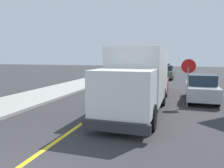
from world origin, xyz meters
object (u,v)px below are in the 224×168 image
object	(u,v)px
box_truck	(138,77)
parked_car_mid	(156,76)
parked_car_far	(166,72)
parked_car_furthest	(164,69)
stop_sign	(188,73)
parked_car_near	(156,83)
parked_van_across	(201,88)

from	to	relation	value
box_truck	parked_car_mid	world-z (taller)	box_truck
parked_car_far	box_truck	bearing A→B (deg)	-91.42
parked_car_mid	parked_car_furthest	bearing A→B (deg)	89.63
box_truck	parked_car_furthest	bearing A→B (deg)	90.42
box_truck	stop_sign	bearing A→B (deg)	39.75
box_truck	parked_car_near	distance (m)	6.26
parked_car_mid	parked_car_furthest	size ratio (longest dim) A/B	1.00
box_truck	parked_car_mid	size ratio (longest dim) A/B	1.61
parked_car_mid	parked_van_across	xyz separation A→B (m)	(3.58, -7.74, 0.00)
parked_car_far	parked_van_across	xyz separation A→B (m)	(2.89, -13.32, 0.00)
parked_car_mid	parked_car_furthest	world-z (taller)	same
parked_car_furthest	stop_sign	distance (m)	22.21
parked_car_near	stop_sign	bearing A→B (deg)	-62.81
box_truck	parked_van_across	size ratio (longest dim) A/B	1.63
box_truck	stop_sign	distance (m)	3.16
parked_car_furthest	stop_sign	bearing A→B (deg)	-83.26
parked_car_near	parked_car_mid	distance (m)	5.54
parked_van_across	parked_car_mid	bearing A→B (deg)	114.79
parked_car_mid	parked_car_far	xyz separation A→B (m)	(0.69, 5.58, 0.00)
parked_car_furthest	parked_van_across	xyz separation A→B (m)	(3.50, -20.10, 0.00)
parked_car_near	parked_car_mid	xyz separation A→B (m)	(-0.55, 5.51, 0.00)
parked_van_across	parked_car_near	bearing A→B (deg)	143.61
parked_car_near	parked_car_far	distance (m)	11.09
parked_car_far	parked_car_furthest	size ratio (longest dim) A/B	1.00
parked_car_near	parked_car_furthest	size ratio (longest dim) A/B	1.00
parked_car_near	parked_car_furthest	distance (m)	17.88
parked_car_near	parked_van_across	xyz separation A→B (m)	(3.03, -2.23, 0.00)
box_truck	parked_car_mid	xyz separation A→B (m)	(-0.26, 11.69, -0.97)
box_truck	parked_car_furthest	world-z (taller)	box_truck
parked_car_mid	parked_van_across	bearing A→B (deg)	-65.21
box_truck	parked_van_across	xyz separation A→B (m)	(3.32, 3.94, -0.97)
parked_car_far	parked_car_furthest	distance (m)	6.81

